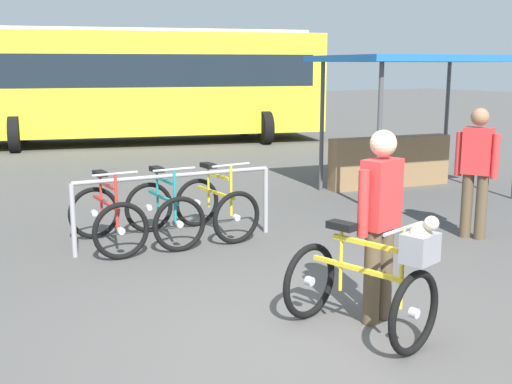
{
  "coord_description": "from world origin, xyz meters",
  "views": [
    {
      "loc": [
        -2.52,
        -3.88,
        2.16
      ],
      "look_at": [
        0.28,
        1.18,
        1.0
      ],
      "focal_mm": 44.73,
      "sensor_mm": 36.0,
      "label": 1
    }
  ],
  "objects_px": {
    "racked_bike_teal": "(163,212)",
    "person_with_featured_bike": "(380,218)",
    "featured_bicycle": "(372,281)",
    "market_stall": "(406,110)",
    "racked_bike_yellow": "(216,207)",
    "pedestrian_with_backpack": "(477,165)",
    "racked_bike_red": "(107,218)",
    "bus_distant": "(140,80)"
  },
  "relations": [
    {
      "from": "market_stall",
      "to": "racked_bike_yellow",
      "type": "bearing_deg",
      "value": -165.31
    },
    {
      "from": "market_stall",
      "to": "pedestrian_with_backpack",
      "type": "bearing_deg",
      "value": -115.11
    },
    {
      "from": "bus_distant",
      "to": "market_stall",
      "type": "relative_size",
      "value": 3.06
    },
    {
      "from": "pedestrian_with_backpack",
      "to": "racked_bike_red",
      "type": "bearing_deg",
      "value": 157.14
    },
    {
      "from": "pedestrian_with_backpack",
      "to": "bus_distant",
      "type": "xyz_separation_m",
      "value": [
        -0.35,
        11.65,
        0.8
      ]
    },
    {
      "from": "person_with_featured_bike",
      "to": "pedestrian_with_backpack",
      "type": "xyz_separation_m",
      "value": [
        2.79,
        1.51,
        0.03
      ]
    },
    {
      "from": "bus_distant",
      "to": "person_with_featured_bike",
      "type": "bearing_deg",
      "value": -100.51
    },
    {
      "from": "racked_bike_yellow",
      "to": "featured_bicycle",
      "type": "height_order",
      "value": "featured_bicycle"
    },
    {
      "from": "racked_bike_yellow",
      "to": "racked_bike_red",
      "type": "bearing_deg",
      "value": 177.48
    },
    {
      "from": "racked_bike_red",
      "to": "racked_bike_yellow",
      "type": "relative_size",
      "value": 0.96
    },
    {
      "from": "racked_bike_yellow",
      "to": "pedestrian_with_backpack",
      "type": "relative_size",
      "value": 0.7
    },
    {
      "from": "pedestrian_with_backpack",
      "to": "market_stall",
      "type": "relative_size",
      "value": 0.49
    },
    {
      "from": "racked_bike_teal",
      "to": "featured_bicycle",
      "type": "bearing_deg",
      "value": -83.37
    },
    {
      "from": "racked_bike_yellow",
      "to": "market_stall",
      "type": "relative_size",
      "value": 0.34
    },
    {
      "from": "racked_bike_yellow",
      "to": "featured_bicycle",
      "type": "xyz_separation_m",
      "value": [
        -0.29,
        -3.48,
        0.12
      ]
    },
    {
      "from": "racked_bike_red",
      "to": "pedestrian_with_backpack",
      "type": "xyz_separation_m",
      "value": [
        4.19,
        -1.77,
        0.57
      ]
    },
    {
      "from": "racked_bike_teal",
      "to": "person_with_featured_bike",
      "type": "xyz_separation_m",
      "value": [
        0.69,
        -3.24,
        0.54
      ]
    },
    {
      "from": "featured_bicycle",
      "to": "market_stall",
      "type": "xyz_separation_m",
      "value": [
        4.38,
        4.55,
        0.91
      ]
    },
    {
      "from": "pedestrian_with_backpack",
      "to": "market_stall",
      "type": "bearing_deg",
      "value": 64.89
    },
    {
      "from": "racked_bike_red",
      "to": "market_stall",
      "type": "height_order",
      "value": "market_stall"
    },
    {
      "from": "pedestrian_with_backpack",
      "to": "market_stall",
      "type": "distance_m",
      "value": 3.1
    },
    {
      "from": "racked_bike_teal",
      "to": "racked_bike_yellow",
      "type": "height_order",
      "value": "same"
    },
    {
      "from": "featured_bicycle",
      "to": "pedestrian_with_backpack",
      "type": "bearing_deg",
      "value": 29.98
    },
    {
      "from": "bus_distant",
      "to": "market_stall",
      "type": "height_order",
      "value": "bus_distant"
    },
    {
      "from": "racked_bike_yellow",
      "to": "pedestrian_with_backpack",
      "type": "distance_m",
      "value": 3.32
    },
    {
      "from": "racked_bike_red",
      "to": "featured_bicycle",
      "type": "xyz_separation_m",
      "value": [
        1.11,
        -3.54,
        0.12
      ]
    },
    {
      "from": "racked_bike_yellow",
      "to": "market_stall",
      "type": "height_order",
      "value": "market_stall"
    },
    {
      "from": "racked_bike_yellow",
      "to": "pedestrian_with_backpack",
      "type": "bearing_deg",
      "value": -31.43
    },
    {
      "from": "featured_bicycle",
      "to": "racked_bike_teal",
      "type": "bearing_deg",
      "value": 96.63
    },
    {
      "from": "bus_distant",
      "to": "racked_bike_red",
      "type": "bearing_deg",
      "value": -111.2
    },
    {
      "from": "racked_bike_yellow",
      "to": "bus_distant",
      "type": "height_order",
      "value": "bus_distant"
    },
    {
      "from": "person_with_featured_bike",
      "to": "bus_distant",
      "type": "distance_m",
      "value": 13.41
    },
    {
      "from": "racked_bike_red",
      "to": "bus_distant",
      "type": "relative_size",
      "value": 0.11
    },
    {
      "from": "racked_bike_red",
      "to": "racked_bike_teal",
      "type": "bearing_deg",
      "value": -2.52
    },
    {
      "from": "bus_distant",
      "to": "market_stall",
      "type": "distance_m",
      "value": 9.04
    },
    {
      "from": "featured_bicycle",
      "to": "pedestrian_with_backpack",
      "type": "xyz_separation_m",
      "value": [
        3.08,
        1.78,
        0.45
      ]
    },
    {
      "from": "racked_bike_teal",
      "to": "bus_distant",
      "type": "relative_size",
      "value": 0.11
    },
    {
      "from": "pedestrian_with_backpack",
      "to": "bus_distant",
      "type": "relative_size",
      "value": 0.16
    },
    {
      "from": "racked_bike_teal",
      "to": "market_stall",
      "type": "bearing_deg",
      "value": 12.27
    },
    {
      "from": "racked_bike_red",
      "to": "racked_bike_yellow",
      "type": "bearing_deg",
      "value": -2.52
    },
    {
      "from": "racked_bike_yellow",
      "to": "person_with_featured_bike",
      "type": "height_order",
      "value": "person_with_featured_bike"
    },
    {
      "from": "racked_bike_teal",
      "to": "person_with_featured_bike",
      "type": "distance_m",
      "value": 3.36
    }
  ]
}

